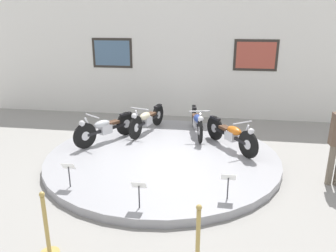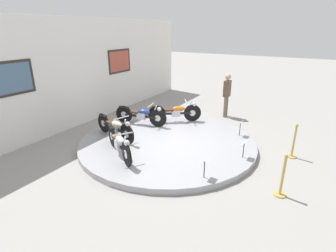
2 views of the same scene
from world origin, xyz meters
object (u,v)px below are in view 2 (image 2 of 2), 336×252
(info_placard_front_right, at_px, (240,125))
(info_placard_front_left, at_px, (205,164))
(stanchion_post_left_of_entry, at_px, (282,182))
(motorcycle_blue, at_px, (142,115))
(stanchion_post_right_of_entry, at_px, (293,146))
(visitor_standing, at_px, (227,93))
(motorcycle_orange, at_px, (176,112))
(motorcycle_cream, at_px, (115,127))
(info_placard_front_centre, at_px, (244,145))
(motorcycle_silver, at_px, (119,143))

(info_placard_front_right, bearing_deg, info_placard_front_left, 180.00)
(info_placard_front_right, bearing_deg, stanchion_post_left_of_entry, -147.11)
(motorcycle_blue, bearing_deg, stanchion_post_right_of_entry, -85.95)
(visitor_standing, height_order, stanchion_post_left_of_entry, visitor_standing)
(visitor_standing, bearing_deg, info_placard_front_right, -150.81)
(stanchion_post_left_of_entry, bearing_deg, motorcycle_orange, 56.88)
(motorcycle_blue, xyz_separation_m, visitor_standing, (2.96, -2.18, 0.47))
(motorcycle_cream, bearing_deg, visitor_standing, -26.45)
(visitor_standing, relative_size, stanchion_post_left_of_entry, 1.75)
(motorcycle_blue, xyz_separation_m, info_placard_front_centre, (-0.71, -3.92, -0.02))
(motorcycle_blue, xyz_separation_m, info_placard_front_left, (-2.21, -3.40, -0.02))
(motorcycle_blue, height_order, visitor_standing, visitor_standing)
(info_placard_front_right, xyz_separation_m, stanchion_post_left_of_entry, (-2.57, -1.66, -0.19))
(info_placard_front_left, bearing_deg, motorcycle_silver, 92.93)
(info_placard_front_left, bearing_deg, stanchion_post_left_of_entry, -75.60)
(stanchion_post_left_of_entry, bearing_deg, info_placard_front_left, 104.40)
(motorcycle_orange, xyz_separation_m, visitor_standing, (2.04, -1.26, 0.46))
(motorcycle_cream, height_order, info_placard_front_right, motorcycle_cream)
(motorcycle_silver, height_order, info_placard_front_right, motorcycle_silver)
(motorcycle_blue, xyz_separation_m, motorcycle_orange, (0.91, -0.92, 0.00))
(motorcycle_blue, bearing_deg, visitor_standing, -36.43)
(motorcycle_cream, height_order, motorcycle_blue, motorcycle_blue)
(motorcycle_blue, distance_m, info_placard_front_centre, 3.98)
(motorcycle_cream, xyz_separation_m, info_placard_front_centre, (0.72, -3.92, -0.02))
(info_placard_front_left, relative_size, info_placard_front_centre, 1.00)
(stanchion_post_left_of_entry, bearing_deg, motorcycle_cream, 85.99)
(stanchion_post_right_of_entry, bearing_deg, motorcycle_cream, 109.49)
(motorcycle_silver, relative_size, stanchion_post_right_of_entry, 1.67)
(info_placard_front_left, height_order, stanchion_post_right_of_entry, stanchion_post_right_of_entry)
(motorcycle_orange, bearing_deg, motorcycle_blue, 134.77)
(info_placard_front_centre, xyz_separation_m, visitor_standing, (3.67, 1.74, 0.49))
(info_placard_front_left, bearing_deg, info_placard_front_right, 0.00)
(info_placard_front_right, bearing_deg, motorcycle_silver, 141.63)
(visitor_standing, bearing_deg, stanchion_post_right_of_entry, -132.10)
(motorcycle_orange, relative_size, info_placard_front_centre, 3.24)
(info_placard_front_right, bearing_deg, motorcycle_orange, 87.03)
(motorcycle_blue, distance_m, stanchion_post_right_of_entry, 5.08)
(info_placard_front_right, distance_m, stanchion_post_right_of_entry, 1.73)
(motorcycle_blue, height_order, info_placard_front_right, motorcycle_blue)
(motorcycle_orange, bearing_deg, motorcycle_cream, 158.56)
(motorcycle_silver, bearing_deg, motorcycle_cream, 45.43)
(motorcycle_silver, height_order, motorcycle_blue, motorcycle_silver)
(info_placard_front_centre, xyz_separation_m, stanchion_post_left_of_entry, (-1.07, -1.14, -0.19))
(info_placard_front_right, height_order, stanchion_post_right_of_entry, stanchion_post_right_of_entry)
(motorcycle_silver, xyz_separation_m, stanchion_post_left_of_entry, (0.55, -4.14, -0.22))
(motorcycle_cream, xyz_separation_m, info_placard_front_right, (2.22, -3.40, -0.02))
(motorcycle_blue, distance_m, info_placard_front_left, 4.06)
(motorcycle_orange, distance_m, stanchion_post_left_of_entry, 4.95)
(info_placard_front_right, bearing_deg, info_placard_front_centre, -160.78)
(info_placard_front_centre, height_order, info_placard_front_right, same)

